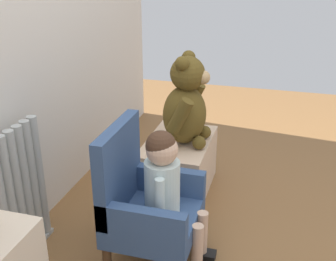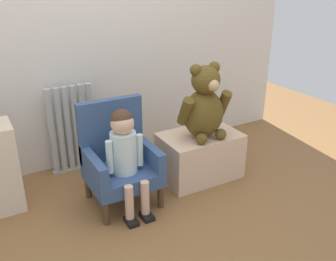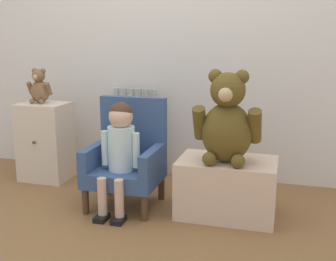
{
  "view_description": "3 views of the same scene",
  "coord_description": "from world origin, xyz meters",
  "px_view_note": "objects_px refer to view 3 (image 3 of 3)",
  "views": [
    {
      "loc": [
        -1.7,
        -0.14,
        1.44
      ],
      "look_at": [
        0.28,
        0.43,
        0.56
      ],
      "focal_mm": 45.0,
      "sensor_mm": 36.0,
      "label": 1
    },
    {
      "loc": [
        -0.85,
        -1.68,
        1.48
      ],
      "look_at": [
        0.32,
        0.43,
        0.46
      ],
      "focal_mm": 40.0,
      "sensor_mm": 36.0,
      "label": 2
    },
    {
      "loc": [
        0.94,
        -2.02,
        1.09
      ],
      "look_at": [
        0.23,
        0.46,
        0.51
      ],
      "focal_mm": 45.0,
      "sensor_mm": 36.0,
      "label": 3
    }
  ],
  "objects_px": {
    "child_armchair": "(127,158)",
    "child_figure": "(120,142)",
    "low_bench": "(227,187)",
    "small_teddy_bear": "(39,88)",
    "radiator": "(136,133)",
    "large_teddy_bear": "(227,122)",
    "small_dresser": "(45,142)"
  },
  "relations": [
    {
      "from": "child_figure",
      "to": "small_teddy_bear",
      "type": "xyz_separation_m",
      "value": [
        -0.82,
        0.42,
        0.26
      ]
    },
    {
      "from": "radiator",
      "to": "child_figure",
      "type": "height_order",
      "value": "same"
    },
    {
      "from": "small_dresser",
      "to": "large_teddy_bear",
      "type": "distance_m",
      "value": 1.51
    },
    {
      "from": "radiator",
      "to": "small_dresser",
      "type": "height_order",
      "value": "radiator"
    },
    {
      "from": "radiator",
      "to": "low_bench",
      "type": "xyz_separation_m",
      "value": [
        0.81,
        -0.58,
        -0.17
      ]
    },
    {
      "from": "child_figure",
      "to": "large_teddy_bear",
      "type": "distance_m",
      "value": 0.67
    },
    {
      "from": "small_dresser",
      "to": "child_armchair",
      "type": "height_order",
      "value": "child_armchair"
    },
    {
      "from": "child_figure",
      "to": "small_teddy_bear",
      "type": "distance_m",
      "value": 0.95
    },
    {
      "from": "radiator",
      "to": "large_teddy_bear",
      "type": "relative_size",
      "value": 1.26
    },
    {
      "from": "radiator",
      "to": "child_figure",
      "type": "bearing_deg",
      "value": -77.57
    },
    {
      "from": "child_armchair",
      "to": "child_figure",
      "type": "distance_m",
      "value": 0.18
    },
    {
      "from": "child_armchair",
      "to": "large_teddy_bear",
      "type": "xyz_separation_m",
      "value": [
        0.65,
        -0.05,
        0.29
      ]
    },
    {
      "from": "low_bench",
      "to": "small_teddy_bear",
      "type": "xyz_separation_m",
      "value": [
        -1.47,
        0.31,
        0.54
      ]
    },
    {
      "from": "radiator",
      "to": "small_dresser",
      "type": "bearing_deg",
      "value": -156.06
    },
    {
      "from": "radiator",
      "to": "child_armchair",
      "type": "distance_m",
      "value": 0.6
    },
    {
      "from": "child_figure",
      "to": "low_bench",
      "type": "height_order",
      "value": "child_figure"
    },
    {
      "from": "child_figure",
      "to": "low_bench",
      "type": "distance_m",
      "value": 0.72
    },
    {
      "from": "small_dresser",
      "to": "child_figure",
      "type": "distance_m",
      "value": 0.9
    },
    {
      "from": "child_figure",
      "to": "child_armchair",
      "type": "bearing_deg",
      "value": 90.0
    },
    {
      "from": "radiator",
      "to": "small_teddy_bear",
      "type": "relative_size",
      "value": 2.66
    },
    {
      "from": "radiator",
      "to": "child_figure",
      "type": "relative_size",
      "value": 1.0
    },
    {
      "from": "child_armchair",
      "to": "child_figure",
      "type": "height_order",
      "value": "child_armchair"
    },
    {
      "from": "small_dresser",
      "to": "child_armchair",
      "type": "relative_size",
      "value": 0.86
    },
    {
      "from": "small_dresser",
      "to": "low_bench",
      "type": "height_order",
      "value": "small_dresser"
    },
    {
      "from": "large_teddy_bear",
      "to": "small_dresser",
      "type": "bearing_deg",
      "value": 166.69
    },
    {
      "from": "small_dresser",
      "to": "child_armchair",
      "type": "bearing_deg",
      "value": -20.3
    },
    {
      "from": "small_teddy_bear",
      "to": "child_armchair",
      "type": "bearing_deg",
      "value": -20.32
    },
    {
      "from": "radiator",
      "to": "large_teddy_bear",
      "type": "bearing_deg",
      "value": -37.78
    },
    {
      "from": "low_bench",
      "to": "child_armchair",
      "type": "bearing_deg",
      "value": 179.51
    },
    {
      "from": "radiator",
      "to": "low_bench",
      "type": "height_order",
      "value": "radiator"
    },
    {
      "from": "small_dresser",
      "to": "large_teddy_bear",
      "type": "bearing_deg",
      "value": -13.31
    },
    {
      "from": "child_armchair",
      "to": "child_figure",
      "type": "bearing_deg",
      "value": -90.0
    }
  ]
}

